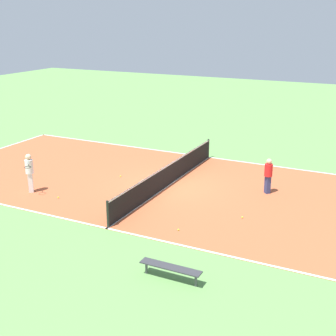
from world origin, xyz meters
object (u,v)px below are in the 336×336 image
Objects in this scene: player_coach_red at (268,174)px; player_near_white at (29,170)px; bench at (171,268)px; tennis_ball_right_alley at (120,176)px; tennis_ball_left_sideline at (242,217)px; tennis_ball_far_baseline at (178,230)px; tennis_ball_midcourt at (58,197)px; tennis_net at (168,175)px.

player_near_white is at bearing -108.60° from player_coach_red.
bench is 29.11× the size of tennis_ball_right_alley.
player_coach_red is 7.31m from tennis_ball_right_alley.
bench reaches higher than tennis_ball_left_sideline.
bench is at bearing 28.72° from player_near_white.
player_near_white is 26.56× the size of tennis_ball_right_alley.
player_coach_red is at bearing 159.95° from tennis_ball_far_baseline.
player_near_white is at bearing -95.08° from tennis_ball_far_baseline.
player_coach_red is at bearing 177.26° from tennis_ball_left_sideline.
tennis_ball_midcourt is 1.00× the size of tennis_ball_far_baseline.
player_coach_red reaches higher than tennis_ball_midcourt.
tennis_ball_right_alley is 3.80m from tennis_ball_midcourt.
player_coach_red is at bearing 98.31° from tennis_ball_right_alley.
tennis_net reaches higher than tennis_ball_right_alley.
player_near_white is (3.53, -5.23, 0.50)m from tennis_net.
tennis_ball_midcourt is (3.69, -0.94, 0.00)m from tennis_ball_right_alley.
tennis_net reaches higher than tennis_ball_left_sideline.
tennis_ball_far_baseline is (5.35, -1.95, -0.89)m from player_coach_red.
tennis_ball_right_alley is at bearing 130.73° from bench.
bench is at bearing 40.73° from tennis_ball_right_alley.
player_coach_red is 23.89× the size of tennis_ball_midcourt.
tennis_ball_left_sideline is at bearing 100.96° from tennis_ball_midcourt.
tennis_net is 4.63m from player_coach_red.
player_near_white is 1.89m from tennis_ball_midcourt.
tennis_ball_right_alley is (1.05, -7.18, -0.89)m from player_coach_red.
tennis_net is 6.33m from player_near_white.
tennis_ball_left_sideline and tennis_ball_far_baseline have the same top height.
tennis_ball_far_baseline is (4.30, 5.22, 0.00)m from tennis_ball_right_alley.
tennis_ball_left_sideline is 2.81m from tennis_ball_far_baseline.
player_near_white is 4.53m from tennis_ball_right_alley.
tennis_net is 152.86× the size of tennis_ball_left_sideline.
tennis_ball_left_sideline and tennis_ball_right_alley have the same top height.
tennis_ball_left_sideline is at bearing 64.50° from tennis_net.
tennis_ball_right_alley is (-3.61, 2.53, -1.01)m from player_near_white.
player_coach_red reaches higher than bench.
tennis_net is at bearing -120.09° from player_coach_red.
tennis_ball_far_baseline is at bearing 46.98° from player_near_white.
tennis_ball_far_baseline is at bearing -39.81° from tennis_ball_left_sideline.
tennis_ball_right_alley is (-0.08, -2.70, -0.52)m from tennis_net.
player_near_white reaches higher than tennis_ball_midcourt.
player_coach_red is at bearing 85.10° from bench.
tennis_ball_far_baseline is (0.69, 7.76, -1.01)m from player_near_white.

